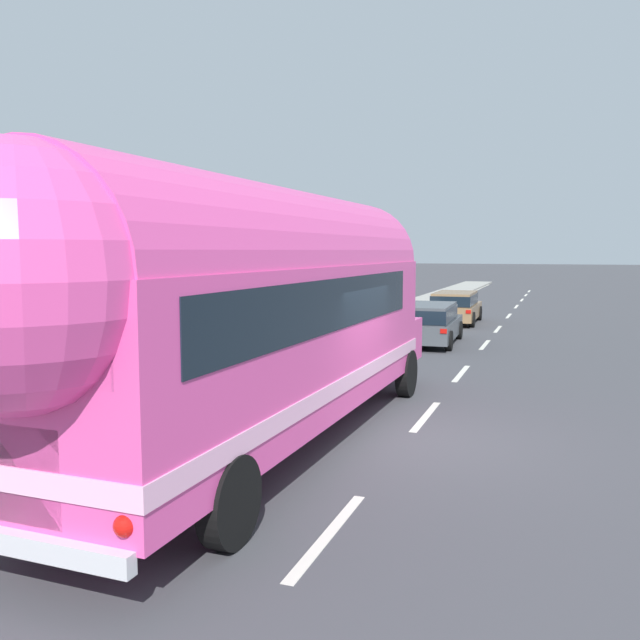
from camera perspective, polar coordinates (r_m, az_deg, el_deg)
ground_plane at (r=11.34m, az=7.48°, el=-10.10°), size 300.00×300.00×0.00m
lane_markings at (r=24.16m, az=7.61°, el=-1.51°), size 4.08×80.00×0.01m
sidewalk_slab at (r=22.19m, az=-0.05°, el=-1.93°), size 2.51×90.00×0.15m
painted_bus at (r=10.03m, az=-5.61°, el=1.21°), size 2.75×12.40×4.12m
car_lead at (r=22.45m, az=9.13°, el=-0.07°), size 2.12×4.41×1.37m
car_second at (r=29.11m, az=11.54°, el=1.25°), size 1.95×4.39×1.37m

